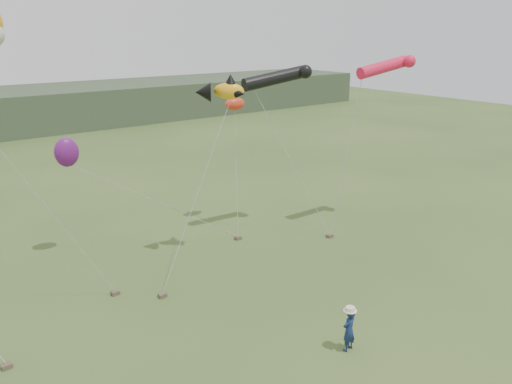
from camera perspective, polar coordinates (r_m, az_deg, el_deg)
ground at (r=18.22m, az=4.37°, el=-14.92°), size 120.00×120.00×0.00m
festival_attendant at (r=16.85m, az=10.57°, el=-15.24°), size 0.59×0.44×1.48m
sandbag_anchors at (r=21.27m, az=-7.69°, el=-9.64°), size 15.50×4.04×0.16m
fish_kite at (r=21.15m, az=-4.19°, el=11.46°), size 2.27×1.50×1.09m
tube_kites at (r=25.16m, az=8.40°, el=13.42°), size 8.22×3.90×1.56m
misc_kites at (r=23.74m, az=-14.47°, el=6.36°), size 9.35×1.67×2.48m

